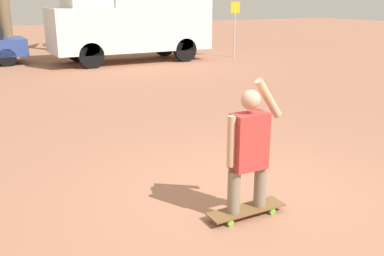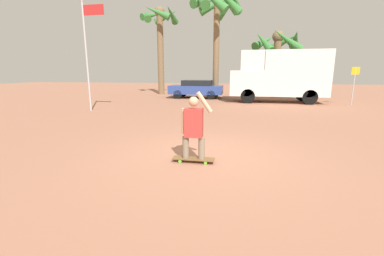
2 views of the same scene
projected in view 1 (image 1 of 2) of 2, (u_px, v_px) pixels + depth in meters
The scene contains 5 objects.
ground_plane at pixel (241, 195), 5.32m from camera, with size 80.00×80.00×0.00m, color #A36B51.
skateboard at pixel (246, 210), 4.79m from camera, with size 0.92×0.26×0.09m.
person_skateboarder at pixel (249, 146), 4.57m from camera, with size 0.68×0.22×1.47m.
camper_van at pixel (133, 15), 16.35m from camera, with size 5.99×2.25×3.28m.
street_sign at pixel (235, 22), 17.68m from camera, with size 0.44×0.06×2.24m.
Camera 1 is at (-2.82, -4.00, 2.33)m, focal length 40.00 mm.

